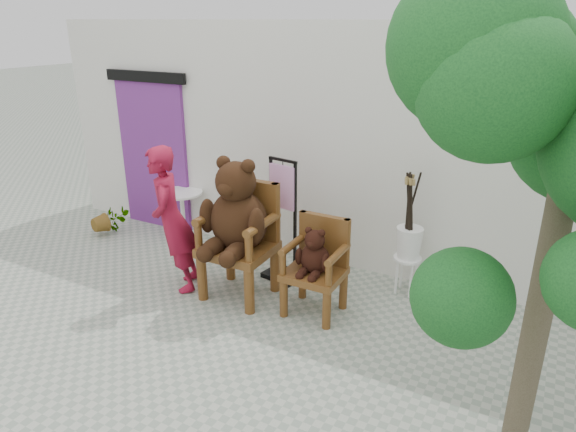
% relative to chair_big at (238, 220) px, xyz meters
% --- Properties ---
extents(ground_plane, '(60.00, 60.00, 0.00)m').
position_rel_chair_big_xyz_m(ground_plane, '(0.72, -1.34, -0.92)').
color(ground_plane, '#979C8C').
rests_on(ground_plane, ground).
extents(back_wall, '(9.00, 1.00, 3.00)m').
position_rel_chair_big_xyz_m(back_wall, '(0.72, 1.76, 0.58)').
color(back_wall, silver).
rests_on(back_wall, ground).
extents(doorway, '(1.40, 0.11, 2.33)m').
position_rel_chair_big_xyz_m(doorway, '(-2.28, 1.24, 0.24)').
color(doorway, '#6C297D').
rests_on(doorway, ground).
extents(chair_big, '(0.79, 0.86, 1.64)m').
position_rel_chair_big_xyz_m(chair_big, '(0.00, 0.00, 0.00)').
color(chair_big, '#522F11').
rests_on(chair_big, ground).
extents(chair_small, '(0.60, 0.55, 1.05)m').
position_rel_chair_big_xyz_m(chair_small, '(0.92, 0.09, -0.31)').
color(chair_small, '#522F11').
rests_on(chair_small, ground).
extents(person, '(0.68, 0.75, 1.71)m').
position_rel_chair_big_xyz_m(person, '(-0.75, -0.22, -0.07)').
color(person, maroon).
rests_on(person, ground).
extents(cafe_table, '(0.60, 0.60, 0.70)m').
position_rel_chair_big_xyz_m(cafe_table, '(-1.63, 1.01, -0.48)').
color(cafe_table, white).
rests_on(cafe_table, ground).
extents(display_stand, '(0.51, 0.42, 1.51)m').
position_rel_chair_big_xyz_m(display_stand, '(0.24, 0.59, -0.34)').
color(display_stand, black).
rests_on(display_stand, ground).
extents(stool_bucket, '(0.32, 0.32, 1.45)m').
position_rel_chair_big_xyz_m(stool_bucket, '(1.68, 0.93, -0.28)').
color(stool_bucket, white).
rests_on(stool_bucket, ground).
extents(potted_plant, '(0.52, 0.48, 0.48)m').
position_rel_chair_big_xyz_m(potted_plant, '(-2.68, 0.59, -0.68)').
color(potted_plant, '#113E19').
rests_on(potted_plant, ground).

